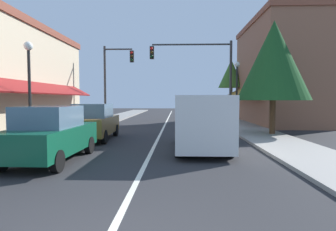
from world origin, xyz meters
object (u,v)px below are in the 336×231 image
traffic_signal_left_corner (114,74)px  street_lamp_left_near (29,75)px  parked_car_nearest_left (51,134)px  street_lamp_right_mid (237,83)px  parked_car_second_left (94,122)px  van_in_lane (200,120)px  traffic_signal_mast_arm (203,68)px  tree_right_far (231,74)px  tree_right_near (274,61)px

traffic_signal_left_corner → street_lamp_left_near: 10.96m
traffic_signal_left_corner → parked_car_nearest_left: bearing=-85.7°
street_lamp_right_mid → parked_car_second_left: bearing=-146.7°
van_in_lane → street_lamp_right_mid: street_lamp_right_mid is taller
traffic_signal_mast_arm → street_lamp_right_mid: traffic_signal_mast_arm is taller
street_lamp_left_near → tree_right_far: (11.28, 16.25, 1.44)m
parked_car_second_left → street_lamp_left_near: bearing=-134.1°
street_lamp_right_mid → tree_right_far: bearing=81.8°
parked_car_nearest_left → tree_right_near: 11.77m
parked_car_nearest_left → van_in_lane: size_ratio=0.79×
street_lamp_left_near → traffic_signal_left_corner: bearing=84.6°
parked_car_nearest_left → traffic_signal_left_corner: (-1.03, 13.53, 3.11)m
parked_car_nearest_left → van_in_lane: bearing=26.6°
street_lamp_right_mid → street_lamp_left_near: bearing=-143.3°
van_in_lane → street_lamp_right_mid: 8.50m
parked_car_second_left → street_lamp_left_near: 3.64m
traffic_signal_mast_arm → traffic_signal_left_corner: (-6.90, 1.80, -0.25)m
tree_right_far → street_lamp_right_mid: bearing=-98.2°
traffic_signal_left_corner → tree_right_far: bearing=27.8°
traffic_signal_left_corner → street_lamp_right_mid: traffic_signal_left_corner is taller
traffic_signal_left_corner → tree_right_near: 12.31m
parked_car_second_left → parked_car_nearest_left: bearing=-91.0°
tree_right_far → street_lamp_left_near: bearing=-124.8°
parked_car_nearest_left → traffic_signal_left_corner: size_ratio=0.67×
traffic_signal_mast_arm → tree_right_near: bearing=-57.0°
street_lamp_left_near → tree_right_near: bearing=19.5°
parked_car_nearest_left → van_in_lane: (4.94, 2.41, 0.27)m
tree_right_far → parked_car_second_left: bearing=-123.4°
traffic_signal_mast_arm → tree_right_far: size_ratio=1.06×
parked_car_second_left → tree_right_far: (9.27, 14.05, 3.53)m
parked_car_nearest_left → tree_right_far: 21.35m
parked_car_second_left → traffic_signal_left_corner: traffic_signal_left_corner is taller
street_lamp_left_near → tree_right_near: tree_right_near is taller
parked_car_second_left → traffic_signal_left_corner: (-0.97, 8.66, 3.11)m
traffic_signal_left_corner → street_lamp_left_near: size_ratio=1.42×
street_lamp_right_mid → tree_right_near: 3.83m
parked_car_second_left → van_in_lane: 5.58m
van_in_lane → tree_right_far: 17.37m
tree_right_far → van_in_lane: bearing=-104.5°
street_lamp_left_near → street_lamp_right_mid: (10.02, 7.46, 0.07)m
parked_car_nearest_left → traffic_signal_mast_arm: size_ratio=0.67×
traffic_signal_mast_arm → tree_right_near: tree_right_near is taller
traffic_signal_mast_arm → street_lamp_right_mid: (2.09, -1.60, -1.21)m
van_in_lane → traffic_signal_left_corner: 12.94m
parked_car_nearest_left → street_lamp_left_near: (-2.06, 2.67, 2.09)m
van_in_lane → street_lamp_left_near: 7.24m
traffic_signal_left_corner → street_lamp_left_near: bearing=-95.4°
traffic_signal_mast_arm → parked_car_second_left: bearing=-130.8°
van_in_lane → traffic_signal_left_corner: (-5.97, 11.12, 2.84)m
traffic_signal_left_corner → traffic_signal_mast_arm: bearing=-14.6°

